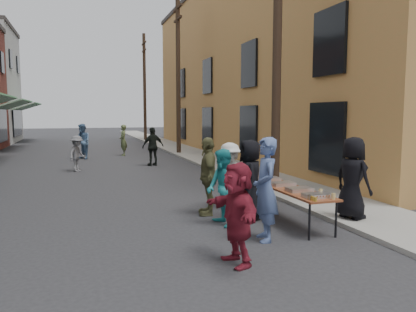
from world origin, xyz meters
TOP-DOWN VIEW (x-y plane):
  - ground at (0.00, 0.00)m, footprint 120.00×120.00m
  - sidewalk at (5.00, 15.00)m, footprint 2.20×60.00m
  - building_ochre at (11.10, 14.00)m, footprint 10.00×28.00m
  - utility_pole_near at (4.30, 3.00)m, footprint 0.26×0.26m
  - utility_pole_mid at (4.30, 15.00)m, footprint 0.26×0.26m
  - utility_pole_far at (4.30, 27.00)m, footprint 0.26×0.26m
  - serving_table at (3.09, 0.57)m, footprint 0.70×4.00m
  - catering_tray_sausage at (3.09, -1.08)m, footprint 0.50×0.33m
  - catering_tray_foil_b at (3.09, -0.43)m, footprint 0.50×0.33m
  - catering_tray_buns at (3.09, 0.27)m, footprint 0.50×0.33m
  - catering_tray_foil_d at (3.09, 0.97)m, footprint 0.50×0.33m
  - catering_tray_buns_end at (3.09, 1.67)m, footprint 0.50×0.33m
  - condiment_jar_a at (2.87, -1.38)m, footprint 0.07×0.07m
  - condiment_jar_b at (2.87, -1.28)m, footprint 0.07×0.07m
  - condiment_jar_c at (2.87, -1.18)m, footprint 0.07×0.07m
  - cup_stack at (3.29, -1.33)m, footprint 0.08×0.08m
  - guest_front_a at (2.39, 0.51)m, footprint 0.74×0.97m
  - guest_front_b at (2.02, -1.05)m, footprint 0.59×0.78m
  - guest_front_c at (1.60, 0.12)m, footprint 0.69×0.84m
  - guest_front_d at (2.29, 1.51)m, footprint 0.75×1.14m
  - guest_front_e at (1.60, 1.13)m, footprint 0.67×1.14m
  - guest_queue_back at (1.07, -1.99)m, footprint 0.59×1.54m
  - server at (4.35, -0.49)m, footprint 0.74×0.97m
  - passerby_left at (-1.30, 9.45)m, footprint 0.97×1.09m
  - passerby_mid at (1.96, 10.29)m, footprint 1.10×0.68m
  - passerby_right at (1.16, 15.17)m, footprint 0.44×0.65m
  - passerby_far at (-1.02, 14.00)m, footprint 1.00×1.10m

SIDE VIEW (x-z plane):
  - ground at x=0.00m, z-range 0.00..0.00m
  - sidewalk at x=5.00m, z-range 0.00..0.10m
  - serving_table at x=3.09m, z-range 0.34..1.09m
  - passerby_left at x=-1.30m, z-range 0.00..1.46m
  - catering_tray_sausage at x=3.09m, z-range 0.75..0.83m
  - catering_tray_foil_b at x=3.09m, z-range 0.75..0.83m
  - catering_tray_buns at x=3.09m, z-range 0.75..0.83m
  - catering_tray_foil_d at x=3.09m, z-range 0.75..0.83m
  - catering_tray_buns_end at x=3.09m, z-range 0.75..0.83m
  - condiment_jar_a at x=2.87m, z-range 0.75..0.83m
  - condiment_jar_b at x=2.87m, z-range 0.75..0.83m
  - condiment_jar_c at x=2.87m, z-range 0.75..0.83m
  - cup_stack at x=3.29m, z-range 0.75..0.87m
  - guest_queue_back at x=1.07m, z-range 0.00..1.62m
  - guest_front_c at x=1.60m, z-range 0.00..1.63m
  - guest_front_d at x=2.29m, z-range 0.00..1.65m
  - passerby_right at x=1.16m, z-range 0.00..1.73m
  - passerby_mid at x=1.96m, z-range 0.00..1.74m
  - guest_front_a at x=2.39m, z-range 0.00..1.78m
  - guest_front_e at x=1.60m, z-range 0.00..1.82m
  - passerby_far at x=-1.02m, z-range 0.00..1.83m
  - guest_front_b at x=2.02m, z-range 0.00..1.93m
  - server at x=4.35m, z-range 0.10..1.86m
  - utility_pole_near at x=4.30m, z-range 0.00..9.00m
  - utility_pole_mid at x=4.30m, z-range 0.00..9.00m
  - utility_pole_far at x=4.30m, z-range 0.00..9.00m
  - building_ochre at x=11.10m, z-range 0.00..10.00m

